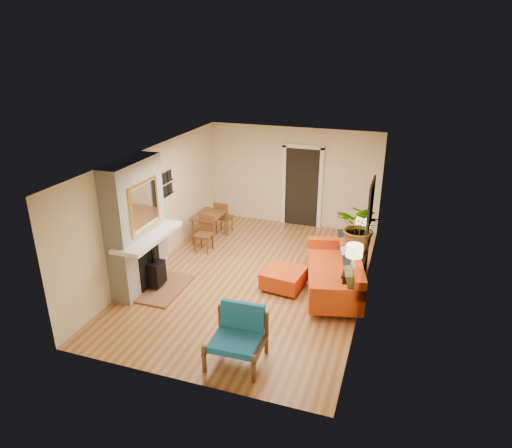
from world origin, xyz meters
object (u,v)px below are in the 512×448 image
at_px(console_table, 357,263).
at_px(houseplant, 361,227).
at_px(blue_chair, 238,332).
at_px(lamp_far, 363,226).
at_px(ottoman, 284,278).
at_px(sofa, 338,272).
at_px(lamp_near, 354,255).
at_px(dining_table, 212,220).

height_order(console_table, houseplant, houseplant).
distance_m(blue_chair, console_table, 3.10).
bearing_deg(lamp_far, ottoman, -139.57).
bearing_deg(sofa, lamp_near, -58.01).
bearing_deg(blue_chair, ottoman, 87.80).
distance_m(dining_table, lamp_near, 4.16).
bearing_deg(dining_table, lamp_near, -27.88).
bearing_deg(ottoman, houseplant, 27.68).
xyz_separation_m(sofa, houseplant, (0.32, 0.44, 0.83)).
bearing_deg(dining_table, lamp_far, -7.85).
xyz_separation_m(ottoman, houseplant, (1.35, 0.71, 1.00)).
distance_m(sofa, houseplant, 1.00).
distance_m(ottoman, houseplant, 1.82).
xyz_separation_m(dining_table, lamp_far, (3.65, -0.50, 0.51)).
relative_size(lamp_far, houseplant, 0.54).
relative_size(dining_table, lamp_near, 2.92).
height_order(ottoman, console_table, console_table).
distance_m(dining_table, console_table, 3.86).
bearing_deg(lamp_near, blue_chair, -125.28).
bearing_deg(blue_chair, dining_table, 118.97).
relative_size(dining_table, houseplant, 1.57).
distance_m(dining_table, houseplant, 3.82).
distance_m(lamp_near, lamp_far, 1.43).
bearing_deg(blue_chair, console_table, 62.16).
bearing_deg(sofa, houseplant, 53.95).
xyz_separation_m(ottoman, lamp_near, (1.36, -0.27, 0.84)).
xyz_separation_m(console_table, lamp_far, (0.00, 0.73, 0.49)).
bearing_deg(lamp_near, houseplant, 90.59).
xyz_separation_m(sofa, dining_table, (-3.32, 1.40, 0.16)).
height_order(ottoman, blue_chair, blue_chair).
height_order(sofa, ottoman, sofa).
bearing_deg(dining_table, ottoman, -35.94).
xyz_separation_m(dining_table, houseplant, (3.64, -0.95, 0.67)).
height_order(dining_table, houseplant, houseplant).
bearing_deg(sofa, ottoman, -165.60).
bearing_deg(lamp_near, ottoman, 168.77).
bearing_deg(dining_table, console_table, -18.69).
distance_m(sofa, lamp_far, 1.17).
height_order(ottoman, lamp_far, lamp_far).
bearing_deg(dining_table, blue_chair, -61.03).
bearing_deg(dining_table, houseplant, -14.67).
height_order(ottoman, lamp_near, lamp_near).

